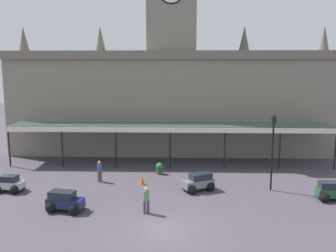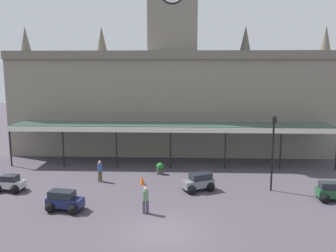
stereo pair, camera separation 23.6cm
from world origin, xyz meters
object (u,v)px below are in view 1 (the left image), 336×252
at_px(car_grey_estate, 199,183).
at_px(car_green_estate, 333,192).
at_px(car_navy_estate, 65,202).
at_px(victorian_lamppost, 273,145).
at_px(pedestrian_beside_cars, 100,170).
at_px(car_silver_sedan, 9,185).
at_px(planter_near_kerb, 160,168).
at_px(pedestrian_crossing_forecourt, 146,199).
at_px(traffic_cone, 142,180).

distance_m(car_grey_estate, car_green_estate, 9.07).
xyz_separation_m(car_navy_estate, victorian_lamppost, (13.72, 4.24, 2.81)).
distance_m(pedestrian_beside_cars, victorian_lamppost, 13.16).
distance_m(car_silver_sedan, pedestrian_beside_cars, 6.48).
xyz_separation_m(car_grey_estate, planter_near_kerb, (-3.05, 3.98, -0.07)).
bearing_deg(pedestrian_crossing_forecourt, car_green_estate, 11.88).
relative_size(car_green_estate, traffic_cone, 3.55).
height_order(car_navy_estate, pedestrian_beside_cars, pedestrian_beside_cars).
bearing_deg(planter_near_kerb, car_navy_estate, -124.23).
xyz_separation_m(car_silver_sedan, car_green_estate, (22.51, -0.99, 0.06)).
height_order(pedestrian_beside_cars, traffic_cone, pedestrian_beside_cars).
bearing_deg(victorian_lamppost, pedestrian_crossing_forecourt, -152.69).
bearing_deg(car_green_estate, victorian_lamppost, 153.17).
relative_size(car_navy_estate, planter_near_kerb, 2.47).
bearing_deg(victorian_lamppost, car_green_estate, -26.83).
distance_m(car_navy_estate, pedestrian_crossing_forecourt, 5.10).
relative_size(car_grey_estate, pedestrian_crossing_forecourt, 1.45).
relative_size(car_navy_estate, pedestrian_beside_cars, 1.42).
relative_size(car_grey_estate, car_green_estate, 1.07).
height_order(car_navy_estate, car_green_estate, same).
distance_m(pedestrian_beside_cars, traffic_cone, 3.46).
bearing_deg(car_green_estate, pedestrian_crossing_forecourt, -168.12).
height_order(pedestrian_crossing_forecourt, planter_near_kerb, pedestrian_crossing_forecourt).
height_order(car_silver_sedan, pedestrian_crossing_forecourt, pedestrian_crossing_forecourt).
distance_m(car_grey_estate, car_navy_estate, 9.38).
xyz_separation_m(car_navy_estate, planter_near_kerb, (5.43, 7.98, -0.07)).
distance_m(car_green_estate, traffic_cone, 13.47).
relative_size(car_grey_estate, planter_near_kerb, 2.53).
bearing_deg(pedestrian_crossing_forecourt, traffic_cone, 98.60).
relative_size(car_navy_estate, pedestrian_crossing_forecourt, 1.42).
relative_size(victorian_lamppost, planter_near_kerb, 5.73).
xyz_separation_m(car_grey_estate, car_navy_estate, (-8.48, -4.00, 0.00)).
xyz_separation_m(traffic_cone, planter_near_kerb, (1.18, 2.71, 0.17)).
bearing_deg(car_silver_sedan, car_grey_estate, 2.68).
distance_m(car_green_estate, victorian_lamppost, 5.00).
distance_m(car_navy_estate, planter_near_kerb, 9.66).
distance_m(car_silver_sedan, car_green_estate, 22.53).
height_order(car_silver_sedan, planter_near_kerb, car_silver_sedan).
height_order(car_navy_estate, car_silver_sedan, car_navy_estate).
bearing_deg(pedestrian_beside_cars, car_navy_estate, -98.69).
xyz_separation_m(car_grey_estate, car_silver_sedan, (-13.59, -0.64, -0.06)).
relative_size(car_grey_estate, pedestrian_beside_cars, 1.45).
distance_m(car_grey_estate, planter_near_kerb, 5.02).
distance_m(pedestrian_beside_cars, pedestrian_crossing_forecourt, 7.34).
bearing_deg(victorian_lamppost, planter_near_kerb, 155.68).
bearing_deg(pedestrian_beside_cars, planter_near_kerb, 25.67).
bearing_deg(car_green_estate, car_silver_sedan, 177.49).
distance_m(car_silver_sedan, traffic_cone, 9.55).
height_order(car_grey_estate, pedestrian_crossing_forecourt, pedestrian_crossing_forecourt).
bearing_deg(traffic_cone, car_navy_estate, -128.86).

